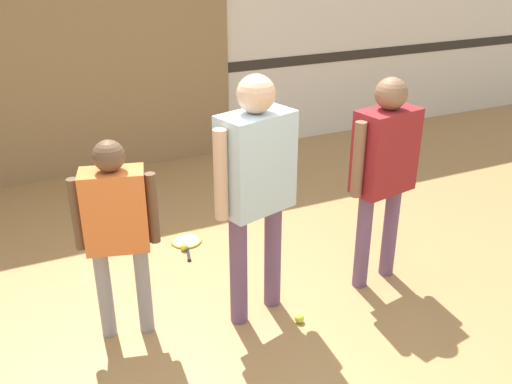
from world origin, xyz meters
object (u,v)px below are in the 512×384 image
(person_instructor, at_px, (256,175))
(tennis_ball_near_instructor, at_px, (299,318))
(person_student_left, at_px, (116,221))
(racket_spare_on_floor, at_px, (186,242))
(person_student_right, at_px, (384,162))
(tennis_ball_by_spare_racket, at_px, (184,247))

(person_instructor, distance_m, tennis_ball_near_instructor, 1.08)
(person_student_left, height_order, racket_spare_on_floor, person_student_left)
(person_student_right, xyz_separation_m, racket_spare_on_floor, (-1.15, 1.16, -0.98))
(person_student_left, bearing_deg, tennis_ball_by_spare_racket, 66.25)
(person_student_left, height_order, tennis_ball_near_instructor, person_student_left)
(person_student_left, xyz_separation_m, tennis_ball_by_spare_racket, (0.69, 0.88, -0.82))
(tennis_ball_by_spare_racket, bearing_deg, person_student_left, -128.22)
(racket_spare_on_floor, relative_size, tennis_ball_by_spare_racket, 7.63)
(person_instructor, relative_size, tennis_ball_near_instructor, 26.07)
(person_instructor, bearing_deg, person_student_right, -16.49)
(racket_spare_on_floor, height_order, tennis_ball_near_instructor, tennis_ball_near_instructor)
(tennis_ball_near_instructor, bearing_deg, person_instructor, 131.82)
(person_student_right, relative_size, racket_spare_on_floor, 3.18)
(person_instructor, xyz_separation_m, racket_spare_on_floor, (-0.14, 1.15, -1.05))
(person_instructor, height_order, tennis_ball_by_spare_racket, person_instructor)
(person_student_left, distance_m, tennis_ball_near_instructor, 1.44)
(racket_spare_on_floor, bearing_deg, tennis_ball_near_instructor, 28.53)
(person_student_left, distance_m, person_student_right, 1.91)
(person_instructor, xyz_separation_m, tennis_ball_near_instructor, (0.22, -0.25, -1.03))
(tennis_ball_by_spare_racket, bearing_deg, tennis_ball_near_instructor, -71.96)
(person_instructor, relative_size, person_student_left, 1.24)
(person_instructor, height_order, person_student_left, person_instructor)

